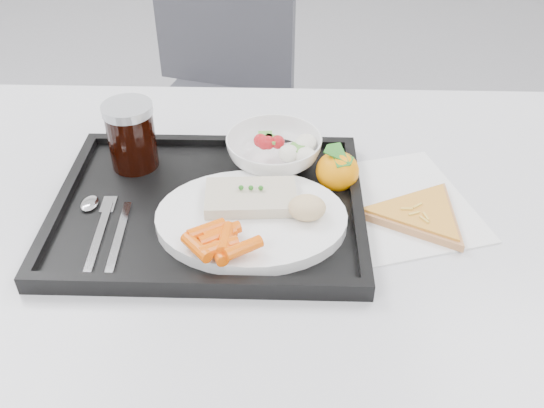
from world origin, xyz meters
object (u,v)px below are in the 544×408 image
at_px(dinner_plate, 251,219).
at_px(salad_bowl, 274,150).
at_px(tray, 210,207).
at_px(cola_glass, 131,135).
at_px(table, 246,245).
at_px(pizza_slice, 420,214).
at_px(tangerine, 337,171).
at_px(chair, 222,80).

distance_m(dinner_plate, salad_bowl, 0.16).
distance_m(tray, salad_bowl, 0.15).
bearing_deg(cola_glass, dinner_plate, -36.62).
bearing_deg(table, pizza_slice, -2.66).
distance_m(cola_glass, pizza_slice, 0.46).
relative_size(table, tray, 2.67).
distance_m(table, dinner_plate, 0.10).
distance_m(salad_bowl, pizza_slice, 0.25).
bearing_deg(dinner_plate, tangerine, 39.80).
distance_m(dinner_plate, tangerine, 0.16).
bearing_deg(pizza_slice, cola_glass, 165.89).
xyz_separation_m(salad_bowl, tangerine, (0.10, -0.05, -0.00)).
bearing_deg(dinner_plate, salad_bowl, 79.90).
height_order(salad_bowl, tangerine, tangerine).
relative_size(cola_glass, tangerine, 1.47).
bearing_deg(tangerine, table, -157.00).
bearing_deg(cola_glass, chair, 85.91).
height_order(dinner_plate, salad_bowl, salad_bowl).
height_order(salad_bowl, cola_glass, cola_glass).
bearing_deg(pizza_slice, chair, 113.67).
bearing_deg(table, dinner_plate, -75.02).
xyz_separation_m(tray, dinner_plate, (0.06, -0.04, 0.02)).
distance_m(table, tray, 0.09).
relative_size(tray, pizza_slice, 2.27).
distance_m(cola_glass, tangerine, 0.33).
bearing_deg(pizza_slice, tray, 178.32).
bearing_deg(chair, table, -81.61).
bearing_deg(tray, tangerine, 17.94).
relative_size(tray, tangerine, 6.13).
bearing_deg(dinner_plate, table, 104.98).
height_order(chair, tray, chair).
xyz_separation_m(tray, salad_bowl, (0.09, 0.11, 0.03)).
height_order(tangerine, pizza_slice, tangerine).
distance_m(salad_bowl, tangerine, 0.11).
xyz_separation_m(table, chair, (-0.13, 0.86, -0.15)).
bearing_deg(tangerine, pizza_slice, -31.06).
bearing_deg(tray, cola_glass, 142.13).
xyz_separation_m(cola_glass, tangerine, (0.32, -0.04, -0.04)).
relative_size(salad_bowl, pizza_slice, 0.77).
xyz_separation_m(table, pizza_slice, (0.26, -0.01, 0.08)).
bearing_deg(salad_bowl, dinner_plate, -100.10).
xyz_separation_m(table, tangerine, (0.14, 0.06, 0.10)).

